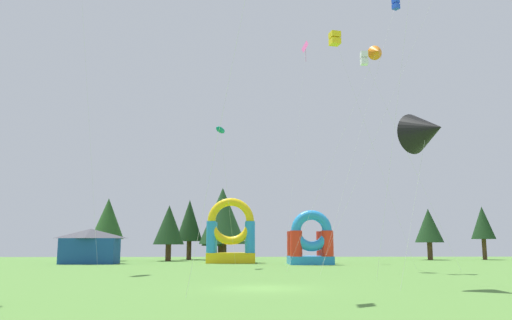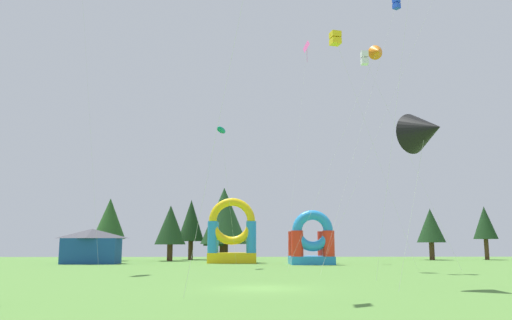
{
  "view_description": "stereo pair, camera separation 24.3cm",
  "coord_description": "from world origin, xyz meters",
  "px_view_note": "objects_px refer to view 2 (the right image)",
  "views": [
    {
      "loc": [
        -1.17,
        -26.33,
        2.22
      ],
      "look_at": [
        0.0,
        11.51,
        8.35
      ],
      "focal_mm": 36.13,
      "sensor_mm": 36.0,
      "label": 1
    },
    {
      "loc": [
        -0.93,
        -26.34,
        2.22
      ],
      "look_at": [
        0.0,
        11.51,
        8.35
      ],
      "focal_mm": 36.13,
      "sensor_mm": 36.0,
      "label": 2
    }
  ],
  "objects_px": {
    "inflatable_red_slide": "(232,239)",
    "festival_tent": "(92,246)",
    "kite_white_box": "(365,59)",
    "kite_teal_parafoil": "(221,130)",
    "kite_blue_box": "(396,5)",
    "kite_black_delta": "(425,130)",
    "kite_yellow_box": "(335,39)",
    "kite_pink_diamond": "(307,49)",
    "kite_orange_delta": "(377,52)",
    "inflatable_blue_arch": "(311,245)"
  },
  "relations": [
    {
      "from": "kite_yellow_box",
      "to": "kite_black_delta",
      "type": "bearing_deg",
      "value": -86.59
    },
    {
      "from": "inflatable_blue_arch",
      "to": "kite_orange_delta",
      "type": "bearing_deg",
      "value": -74.48
    },
    {
      "from": "kite_yellow_box",
      "to": "inflatable_red_slide",
      "type": "bearing_deg",
      "value": 122.2
    },
    {
      "from": "kite_yellow_box",
      "to": "kite_white_box",
      "type": "bearing_deg",
      "value": -56.15
    },
    {
      "from": "kite_orange_delta",
      "to": "kite_blue_box",
      "type": "bearing_deg",
      "value": 34.69
    },
    {
      "from": "inflatable_red_slide",
      "to": "kite_white_box",
      "type": "bearing_deg",
      "value": -57.54
    },
    {
      "from": "kite_blue_box",
      "to": "kite_white_box",
      "type": "relative_size",
      "value": 1.31
    },
    {
      "from": "kite_orange_delta",
      "to": "kite_white_box",
      "type": "height_order",
      "value": "kite_orange_delta"
    },
    {
      "from": "kite_blue_box",
      "to": "kite_pink_diamond",
      "type": "bearing_deg",
      "value": 106.24
    },
    {
      "from": "kite_blue_box",
      "to": "festival_tent",
      "type": "xyz_separation_m",
      "value": [
        -30.19,
        14.73,
        -21.38
      ]
    },
    {
      "from": "inflatable_blue_arch",
      "to": "festival_tent",
      "type": "bearing_deg",
      "value": 174.94
    },
    {
      "from": "kite_orange_delta",
      "to": "inflatable_red_slide",
      "type": "distance_m",
      "value": 26.98
    },
    {
      "from": "kite_pink_diamond",
      "to": "kite_teal_parafoil",
      "type": "distance_m",
      "value": 21.59
    },
    {
      "from": "kite_pink_diamond",
      "to": "kite_white_box",
      "type": "xyz_separation_m",
      "value": [
        2.19,
        -20.54,
        -8.9
      ]
    },
    {
      "from": "kite_teal_parafoil",
      "to": "inflatable_red_slide",
      "type": "bearing_deg",
      "value": 85.33
    },
    {
      "from": "kite_pink_diamond",
      "to": "inflatable_blue_arch",
      "type": "relative_size",
      "value": 4.82
    },
    {
      "from": "kite_black_delta",
      "to": "kite_pink_diamond",
      "type": "bearing_deg",
      "value": 92.17
    },
    {
      "from": "festival_tent",
      "to": "kite_black_delta",
      "type": "bearing_deg",
      "value": -50.66
    },
    {
      "from": "kite_pink_diamond",
      "to": "festival_tent",
      "type": "relative_size",
      "value": 4.65
    },
    {
      "from": "kite_pink_diamond",
      "to": "kite_orange_delta",
      "type": "bearing_deg",
      "value": -81.19
    },
    {
      "from": "kite_pink_diamond",
      "to": "kite_black_delta",
      "type": "height_order",
      "value": "kite_pink_diamond"
    },
    {
      "from": "kite_pink_diamond",
      "to": "inflatable_blue_arch",
      "type": "distance_m",
      "value": 25.29
    },
    {
      "from": "kite_black_delta",
      "to": "inflatable_blue_arch",
      "type": "distance_m",
      "value": 30.29
    },
    {
      "from": "kite_white_box",
      "to": "inflatable_red_slide",
      "type": "distance_m",
      "value": 26.12
    },
    {
      "from": "kite_yellow_box",
      "to": "kite_black_delta",
      "type": "height_order",
      "value": "kite_yellow_box"
    },
    {
      "from": "inflatable_red_slide",
      "to": "festival_tent",
      "type": "xyz_separation_m",
      "value": [
        -15.34,
        -1.82,
        -0.79
      ]
    },
    {
      "from": "kite_blue_box",
      "to": "kite_yellow_box",
      "type": "bearing_deg",
      "value": 165.93
    },
    {
      "from": "kite_pink_diamond",
      "to": "kite_black_delta",
      "type": "xyz_separation_m",
      "value": [
        1.36,
        -36.02,
        -18.53
      ]
    },
    {
      "from": "kite_black_delta",
      "to": "festival_tent",
      "type": "height_order",
      "value": "kite_black_delta"
    },
    {
      "from": "kite_orange_delta",
      "to": "kite_teal_parafoil",
      "type": "xyz_separation_m",
      "value": [
        -13.4,
        7.28,
        -5.27
      ]
    },
    {
      "from": "inflatable_red_slide",
      "to": "festival_tent",
      "type": "bearing_deg",
      "value": -173.24
    },
    {
      "from": "inflatable_blue_arch",
      "to": "festival_tent",
      "type": "height_order",
      "value": "inflatable_blue_arch"
    },
    {
      "from": "kite_orange_delta",
      "to": "kite_black_delta",
      "type": "relative_size",
      "value": 2.09
    },
    {
      "from": "kite_blue_box",
      "to": "inflatable_red_slide",
      "type": "xyz_separation_m",
      "value": [
        -14.85,
        16.55,
        -20.59
      ]
    },
    {
      "from": "kite_pink_diamond",
      "to": "kite_yellow_box",
      "type": "height_order",
      "value": "kite_pink_diamond"
    },
    {
      "from": "kite_orange_delta",
      "to": "kite_yellow_box",
      "type": "height_order",
      "value": "kite_yellow_box"
    },
    {
      "from": "kite_teal_parafoil",
      "to": "kite_black_delta",
      "type": "height_order",
      "value": "kite_teal_parafoil"
    },
    {
      "from": "kite_white_box",
      "to": "kite_black_delta",
      "type": "distance_m",
      "value": 18.25
    },
    {
      "from": "kite_orange_delta",
      "to": "kite_yellow_box",
      "type": "bearing_deg",
      "value": 134.86
    },
    {
      "from": "kite_teal_parafoil",
      "to": "festival_tent",
      "type": "relative_size",
      "value": 2.27
    },
    {
      "from": "kite_yellow_box",
      "to": "inflatable_red_slide",
      "type": "relative_size",
      "value": 2.91
    },
    {
      "from": "kite_white_box",
      "to": "kite_teal_parafoil",
      "type": "xyz_separation_m",
      "value": [
        -12.39,
        7.2,
        -4.66
      ]
    },
    {
      "from": "kite_teal_parafoil",
      "to": "kite_black_delta",
      "type": "xyz_separation_m",
      "value": [
        11.57,
        -22.68,
        -4.97
      ]
    },
    {
      "from": "kite_black_delta",
      "to": "festival_tent",
      "type": "distance_m",
      "value": 41.5
    },
    {
      "from": "kite_pink_diamond",
      "to": "festival_tent",
      "type": "bearing_deg",
      "value": -170.16
    },
    {
      "from": "kite_teal_parafoil",
      "to": "kite_blue_box",
      "type": "bearing_deg",
      "value": -19.78
    },
    {
      "from": "kite_white_box",
      "to": "inflatable_blue_arch",
      "type": "xyz_separation_m",
      "value": [
        -2.94,
        14.15,
        -15.56
      ]
    },
    {
      "from": "kite_teal_parafoil",
      "to": "kite_orange_delta",
      "type": "bearing_deg",
      "value": -28.52
    },
    {
      "from": "kite_orange_delta",
      "to": "festival_tent",
      "type": "relative_size",
      "value": 3.22
    },
    {
      "from": "kite_blue_box",
      "to": "kite_white_box",
      "type": "xyz_separation_m",
      "value": [
        -3.35,
        -1.54,
        -5.66
      ]
    }
  ]
}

